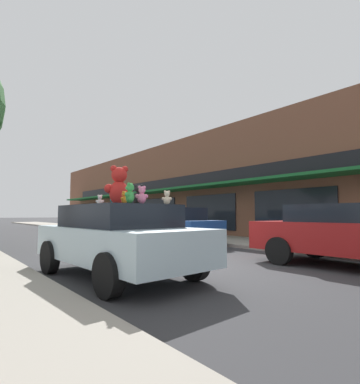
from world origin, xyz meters
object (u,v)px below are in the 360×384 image
object	(u,v)px
teddy_bear_white	(100,200)
teddy_bear_orange	(124,198)
plush_art_car	(118,238)
teddy_bear_giant	(119,186)
teddy_bear_cream	(167,198)
teddy_bear_teal	(114,199)
teddy_bear_green	(130,193)
teddy_bear_black	(139,195)
parked_car_far_left	(357,233)
parked_car_far_center	(173,225)
parked_car_far_right	(119,223)
teddy_bear_pink	(142,195)

from	to	relation	value
teddy_bear_white	teddy_bear_orange	size ratio (longest dim) A/B	1.03
plush_art_car	teddy_bear_giant	distance (m)	1.09
teddy_bear_cream	teddy_bear_teal	bearing A→B (deg)	-54.69
teddy_bear_giant	teddy_bear_green	size ratio (longest dim) A/B	2.38
teddy_bear_giant	teddy_bear_teal	xyz separation A→B (m)	(0.19, 0.59, -0.25)
teddy_bear_black	teddy_bear_teal	size ratio (longest dim) A/B	1.16
teddy_bear_orange	parked_car_far_left	xyz separation A→B (m)	(4.97, -2.06, -0.74)
teddy_bear_orange	parked_car_far_center	bearing A→B (deg)	-162.67
teddy_bear_black	teddy_bear_orange	size ratio (longest dim) A/B	1.58
parked_car_far_left	parked_car_far_right	xyz separation A→B (m)	(0.00, 11.71, -0.01)
teddy_bear_giant	teddy_bear_black	size ratio (longest dim) A/B	2.23
teddy_bear_black	teddy_bear_green	distance (m)	0.51
teddy_bear_cream	parked_car_far_right	xyz separation A→B (m)	(4.13, 9.82, -0.77)
teddy_bear_cream	teddy_bear_orange	distance (m)	0.86
plush_art_car	teddy_bear_white	bearing A→B (deg)	94.57
teddy_bear_green	parked_car_far_right	xyz separation A→B (m)	(5.07, 10.02, -0.81)
teddy_bear_green	teddy_bear_black	bearing A→B (deg)	-174.17
teddy_bear_black	teddy_bear_teal	distance (m)	1.47
teddy_bear_pink	teddy_bear_green	world-z (taller)	teddy_bear_green
parked_car_far_center	parked_car_far_left	bearing A→B (deg)	-90.00
teddy_bear_green	parked_car_far_center	bearing A→B (deg)	-169.32
teddy_bear_pink	teddy_bear_white	bearing A→B (deg)	-68.06
teddy_bear_white	parked_car_far_right	world-z (taller)	teddy_bear_white
teddy_bear_pink	parked_car_far_left	size ratio (longest dim) A/B	0.07
teddy_bear_orange	plush_art_car	bearing A→B (deg)	-136.19
teddy_bear_teal	parked_car_far_left	distance (m)	5.72
teddy_bear_pink	teddy_bear_giant	bearing A→B (deg)	-76.80
teddy_bear_giant	parked_car_far_center	bearing A→B (deg)	-119.89
plush_art_car	teddy_bear_orange	xyz separation A→B (m)	(-0.22, -0.64, 0.78)
teddy_bear_orange	parked_car_far_right	size ratio (longest dim) A/B	0.06
teddy_bear_teal	teddy_bear_cream	distance (m)	1.63
teddy_bear_white	teddy_bear_cream	bearing A→B (deg)	141.49
parked_car_far_left	parked_car_far_right	distance (m)	11.71
teddy_bear_giant	teddy_bear_pink	bearing A→B (deg)	101.34
teddy_bear_teal	teddy_bear_white	size ratio (longest dim) A/B	1.33
teddy_bear_teal	teddy_bear_green	distance (m)	1.89
teddy_bear_green	parked_car_far_right	size ratio (longest dim) A/B	0.09
teddy_bear_pink	teddy_bear_orange	world-z (taller)	teddy_bear_pink
plush_art_car	parked_car_far_center	bearing A→B (deg)	39.52
teddy_bear_black	teddy_bear_orange	bearing A→B (deg)	28.17
teddy_bear_giant	teddy_bear_orange	bearing A→B (deg)	87.53
teddy_bear_orange	teddy_bear_black	bearing A→B (deg)	144.99
teddy_bear_cream	teddy_bear_green	xyz separation A→B (m)	(-0.94, -0.20, 0.04)
teddy_bear_pink	teddy_bear_cream	size ratio (longest dim) A/B	1.14
teddy_bear_teal	parked_car_far_left	world-z (taller)	teddy_bear_teal
teddy_bear_giant	parked_car_far_right	bearing A→B (deg)	-99.12
teddy_bear_orange	teddy_bear_pink	bearing A→B (deg)	89.89
teddy_bear_cream	parked_car_far_center	bearing A→B (deg)	-105.71
teddy_bear_white	teddy_bear_orange	distance (m)	1.36
teddy_bear_black	parked_car_far_left	size ratio (longest dim) A/B	0.08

